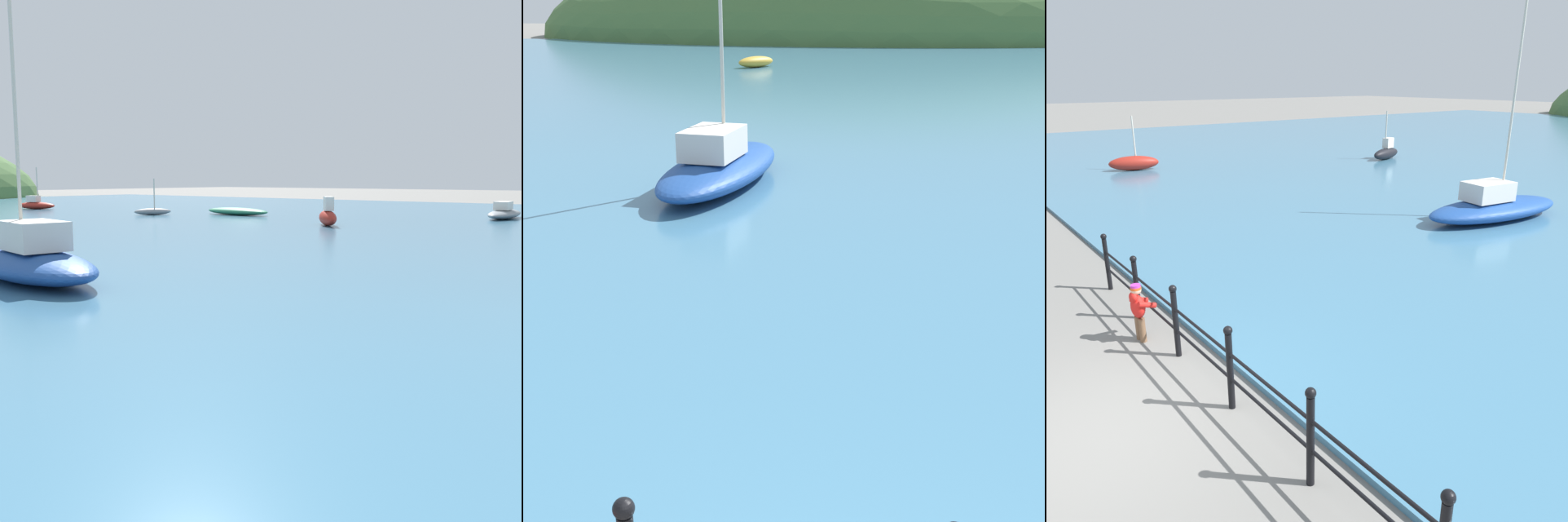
# 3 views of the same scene
# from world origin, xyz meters

# --- Properties ---
(ground_plane) EXTENTS (200.00, 200.00, 0.00)m
(ground_plane) POSITION_xyz_m (0.00, 0.00, 0.00)
(ground_plane) COLOR slate
(iron_railing) EXTENTS (8.66, 0.12, 1.21)m
(iron_railing) POSITION_xyz_m (-0.32, 1.50, 0.64)
(iron_railing) COLOR black
(iron_railing) RESTS_ON ground
(child_in_coat) EXTENTS (0.41, 0.40, 1.00)m
(child_in_coat) POSITION_xyz_m (-2.03, 1.22, 0.60)
(child_in_coat) COLOR brown
(child_in_coat) RESTS_ON ground
(boat_twin_mast) EXTENTS (2.49, 5.16, 6.06)m
(boat_twin_mast) POSITION_xyz_m (-2.85, 12.49, 0.50)
(boat_twin_mast) COLOR #1E4793
(boat_twin_mast) RESTS_ON water
(boat_blue_hull) EXTENTS (1.29, 2.47, 2.50)m
(boat_blue_hull) POSITION_xyz_m (-13.67, 18.97, 0.47)
(boat_blue_hull) COLOR black
(boat_blue_hull) RESTS_ON water
(boat_far_right) EXTENTS (1.25, 2.37, 2.47)m
(boat_far_right) POSITION_xyz_m (-18.36, 6.93, 0.44)
(boat_far_right) COLOR maroon
(boat_far_right) RESTS_ON water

